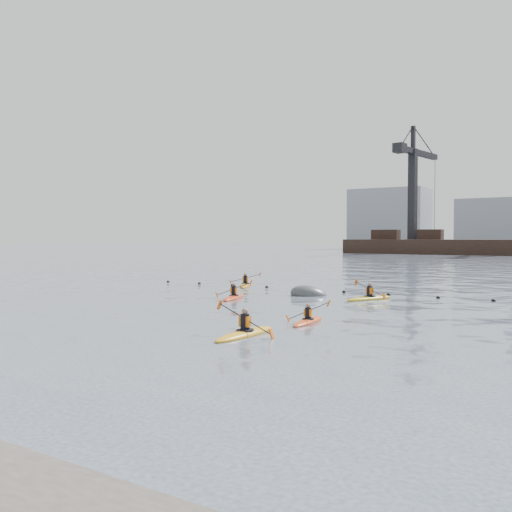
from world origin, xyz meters
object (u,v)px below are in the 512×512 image
Objects in this scene: kayaker_0 at (308,321)px; kayaker_5 at (245,285)px; kayaker_2 at (234,297)px; mooring_buoy at (309,295)px; kayaker_1 at (245,333)px; kayaker_3 at (370,298)px.

kayaker_0 is 17.23m from kayaker_5.
kayaker_2 is at bearing 138.76° from kayaker_0.
mooring_buoy is (3.05, 3.82, -0.10)m from kayaker_2.
kayaker_0 is at bearing -74.91° from kayaker_5.
kayaker_3 is (-0.08, 13.42, -0.00)m from kayaker_1.
kayaker_1 is 1.08× the size of kayaker_2.
kayaker_3 reaches higher than kayaker_0.
kayaker_1 is at bearing -103.39° from kayaker_0.
kayaker_2 is 0.98× the size of kayaker_5.
kayaker_0 is 3.96m from kayaker_1.
kayaker_1 reaches higher than kayaker_0.
kayaker_2 is at bearing -128.56° from mooring_buoy.
kayaker_5 reaches higher than mooring_buoy.
kayaker_0 reaches higher than mooring_buoy.
kayaker_3 is at bearing 11.81° from kayaker_2.
mooring_buoy is at bearing 107.68° from kayaker_1.
kayaker_5 is at bearing 127.51° from kayaker_0.
kayaker_1 is 14.16m from mooring_buoy.
kayaker_1 is 1.04× the size of kayaker_3.
kayaker_1 is at bearing -69.89° from kayaker_2.
kayaker_0 is 10.73m from mooring_buoy.
kayaker_5 is at bearing 154.59° from mooring_buoy.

